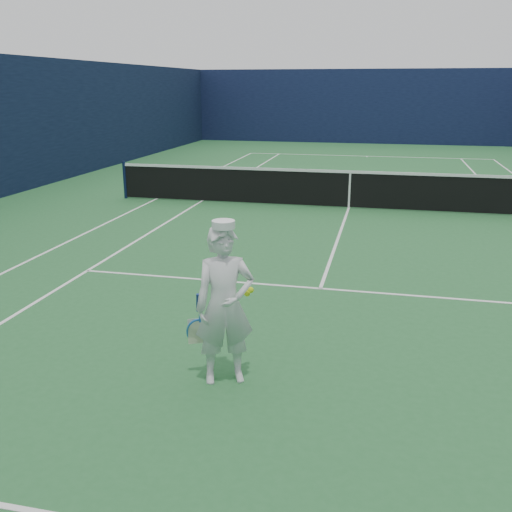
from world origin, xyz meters
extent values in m
plane|color=#256130|center=(0.00, 0.00, 0.00)|extent=(80.00, 80.00, 0.00)
cube|color=white|center=(0.00, 11.88, 0.00)|extent=(11.03, 0.06, 0.01)
cube|color=white|center=(-5.49, 0.00, 0.00)|extent=(0.06, 23.83, 0.01)
cube|color=white|center=(-4.12, 0.00, 0.00)|extent=(0.06, 23.77, 0.01)
cube|color=white|center=(0.00, 6.40, 0.00)|extent=(8.23, 0.06, 0.01)
cube|color=white|center=(0.00, -6.40, 0.00)|extent=(8.23, 0.06, 0.01)
cube|color=white|center=(0.00, 0.00, 0.00)|extent=(0.06, 12.80, 0.01)
cube|color=white|center=(0.00, 11.73, 0.00)|extent=(0.06, 0.30, 0.01)
cube|color=#0F1637|center=(0.00, 18.00, 2.00)|extent=(20.12, 0.12, 4.00)
cube|color=#0E1734|center=(-10.00, 0.00, 2.00)|extent=(0.12, 36.12, 4.00)
cylinder|color=#141E4C|center=(-6.40, 0.00, 0.54)|extent=(0.09, 0.09, 1.07)
cube|color=black|center=(0.00, 0.00, 0.50)|extent=(12.79, 0.02, 0.92)
cube|color=white|center=(0.00, 0.00, 0.97)|extent=(12.79, 0.04, 0.07)
cube|color=white|center=(0.00, 0.00, 0.47)|extent=(0.05, 0.03, 0.94)
imported|color=white|center=(-0.68, -9.57, 0.88)|extent=(0.75, 0.64, 1.75)
cylinder|color=white|center=(-0.68, -9.57, 1.77)|extent=(0.24, 0.24, 0.08)
cube|color=white|center=(-0.73, -9.45, 1.74)|extent=(0.20, 0.16, 0.02)
cylinder|color=navy|center=(-0.97, -9.61, 0.90)|extent=(0.07, 0.10, 0.22)
cube|color=#215CB3|center=(-0.97, -9.56, 0.72)|extent=(0.03, 0.03, 0.14)
torus|color=#215CB3|center=(-1.02, -9.50, 0.52)|extent=(0.31, 0.21, 0.29)
cube|color=beige|center=(-1.02, -9.50, 0.52)|extent=(0.20, 0.09, 0.30)
sphere|color=#D0E91A|center=(-0.48, -9.38, 0.96)|extent=(0.07, 0.07, 0.07)
sphere|color=#D0E91A|center=(-0.45, -9.34, 0.99)|extent=(0.07, 0.07, 0.07)
camera|label=1|loc=(0.91, -15.03, 3.14)|focal=40.00mm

